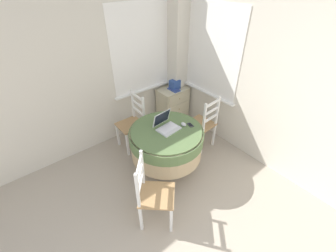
% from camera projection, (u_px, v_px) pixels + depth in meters
% --- Properties ---
extents(corner_room_shell, '(4.56, 5.17, 2.55)m').
position_uv_depth(corner_room_shell, '(185.00, 87.00, 3.02)').
color(corner_room_shell, beige).
rests_on(corner_room_shell, ground_plane).
extents(round_dining_table, '(1.04, 1.04, 0.77)m').
position_uv_depth(round_dining_table, '(166.00, 141.00, 3.20)').
color(round_dining_table, '#4C3D2D').
rests_on(round_dining_table, ground_plane).
extents(laptop, '(0.32, 0.31, 0.23)m').
position_uv_depth(laptop, '(166.00, 125.00, 3.10)').
color(laptop, silver).
rests_on(laptop, round_dining_table).
extents(computer_mouse, '(0.06, 0.09, 0.05)m').
position_uv_depth(computer_mouse, '(184.00, 124.00, 3.16)').
color(computer_mouse, silver).
rests_on(computer_mouse, round_dining_table).
extents(cell_phone, '(0.07, 0.11, 0.01)m').
position_uv_depth(cell_phone, '(190.00, 125.00, 3.18)').
color(cell_phone, '#2D2D33').
rests_on(cell_phone, round_dining_table).
extents(dining_chair_near_back_window, '(0.41, 0.39, 0.98)m').
position_uv_depth(dining_chair_near_back_window, '(133.00, 123.00, 3.75)').
color(dining_chair_near_back_window, '#A87F51').
rests_on(dining_chair_near_back_window, ground_plane).
extents(dining_chair_near_right_window, '(0.41, 0.43, 0.98)m').
position_uv_depth(dining_chair_near_right_window, '(203.00, 124.00, 3.73)').
color(dining_chair_near_right_window, '#A87F51').
rests_on(dining_chair_near_right_window, ground_plane).
extents(dining_chair_camera_near, '(0.56, 0.56, 0.98)m').
position_uv_depth(dining_chair_camera_near, '(153.00, 194.00, 2.60)').
color(dining_chair_camera_near, '#A87F51').
rests_on(dining_chair_camera_near, ground_plane).
extents(corner_cabinet, '(0.58, 0.41, 0.70)m').
position_uv_depth(corner_cabinet, '(173.00, 105.00, 4.47)').
color(corner_cabinet, beige).
rests_on(corner_cabinet, ground_plane).
extents(storage_box, '(0.17, 0.14, 0.17)m').
position_uv_depth(storage_box, '(175.00, 84.00, 4.22)').
color(storage_box, '#2D4C93').
rests_on(storage_box, corner_cabinet).
extents(book_on_cabinet, '(0.14, 0.23, 0.02)m').
position_uv_depth(book_on_cabinet, '(174.00, 89.00, 4.21)').
color(book_on_cabinet, '#33478C').
rests_on(book_on_cabinet, corner_cabinet).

